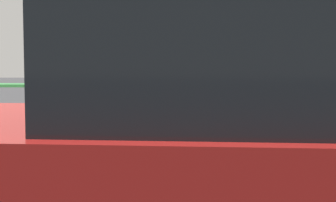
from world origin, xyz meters
TOP-DOWN VIEW (x-y plane):
  - sidewalk_curb at (0.00, 1.51)m, footprint 36.00×3.02m
  - parking_meter at (-0.35, 0.26)m, footprint 0.15×0.16m
  - pedestrian_at_meter at (-0.94, 0.49)m, footprint 0.82×0.54m
  - parked_sedan_red at (0.10, -1.29)m, footprint 4.63×1.88m
  - background_railing at (0.00, 2.82)m, footprint 24.06×0.06m

SIDE VIEW (x-z plane):
  - sidewalk_curb at x=0.00m, z-range 0.00..0.13m
  - background_railing at x=0.00m, z-range 0.35..1.38m
  - parked_sedan_red at x=0.10m, z-range -0.01..1.75m
  - parking_meter at x=-0.35m, z-range 0.41..1.79m
  - pedestrian_at_meter at x=-0.94m, z-range 0.28..2.08m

